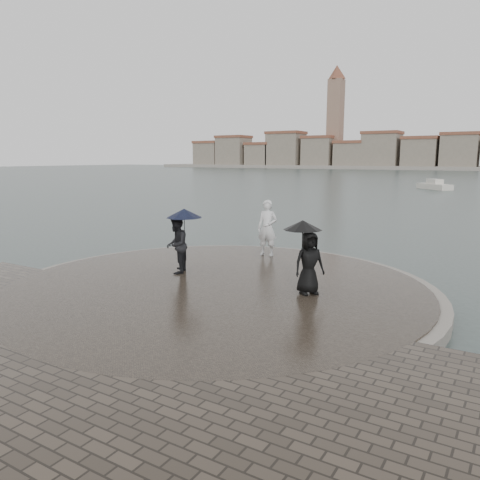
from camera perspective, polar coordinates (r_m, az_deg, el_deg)
The scene contains 7 objects.
ground at distance 11.07m, azimuth -13.32°, elevation -11.13°, with size 400.00×400.00×0.00m, color #2B3835.
kerb_ring at distance 13.58m, azimuth -2.88°, elevation -6.18°, with size 12.50×12.50×0.32m, color gray.
quay_tip at distance 13.58m, azimuth -2.88°, elevation -6.10°, with size 11.90×11.90×0.36m, color #2D261E.
statue at distance 17.24m, azimuth 3.35°, elevation 1.48°, with size 0.75×0.49×2.07m, color silver.
visitor_left at distance 14.67m, azimuth -7.53°, elevation 0.36°, with size 1.31×1.21×2.04m.
visitor_right at distance 12.50m, azimuth 8.21°, elevation -1.49°, with size 1.24×1.11×1.95m.
far_skyline at distance 168.53m, azimuth 27.19°, elevation 9.47°, with size 260.00×20.00×37.00m.
Camera 1 is at (7.37, -7.26, 3.94)m, focal length 35.00 mm.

